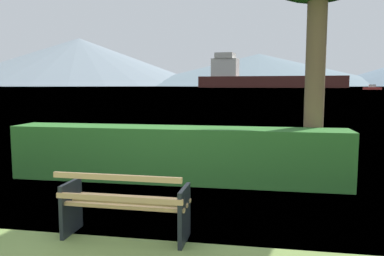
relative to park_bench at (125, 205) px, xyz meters
The scene contains 7 objects.
ground_plane 0.43m from the park_bench, 88.89° to the left, with size 1400.00×1400.00×0.00m, color olive.
water_surface 310.02m from the park_bench, 90.00° to the left, with size 620.00×620.00×0.00m, color slate.
park_bench is the anchor object (origin of this frame).
hedge_row 2.91m from the park_bench, 89.98° to the left, with size 6.59×0.81×1.07m, color #2D6B28.
cargo_ship_large 251.04m from the park_bench, 89.72° to the left, with size 94.79×26.25×22.85m.
tender_far 159.42m from the park_bench, 73.88° to the left, with size 6.58×2.64×2.00m.
distant_hills 571.20m from the park_bench, 88.37° to the left, with size 1012.00×457.59×74.45m.
Camera 1 is at (1.60, -4.41, 1.90)m, focal length 35.85 mm.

